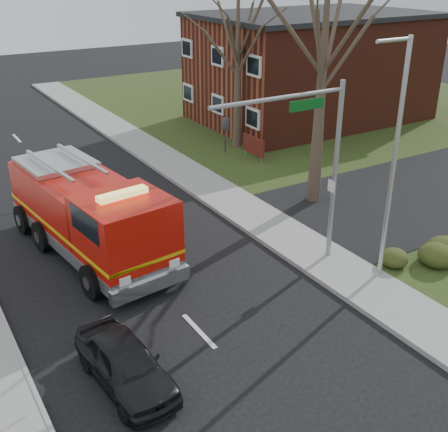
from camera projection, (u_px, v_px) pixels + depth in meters
ground at (199, 331)px, 17.34m from camera, size 120.00×120.00×0.00m
sidewalk_right at (349, 276)px, 20.25m from camera, size 2.40×80.00×0.15m
brick_building at (311, 67)px, 38.77m from camera, size 15.40×10.40×7.25m
health_center_sign at (253, 146)px, 31.64m from camera, size 0.12×2.00×1.40m
hedge_corner at (426, 255)px, 20.59m from camera, size 2.80×2.00×0.90m
bare_tree_near at (325, 40)px, 23.40m from camera, size 6.00×6.00×12.00m
bare_tree_far at (238, 37)px, 31.47m from camera, size 5.25×5.25×10.50m
traffic_signal_mast at (309, 146)px, 19.01m from camera, size 5.29×0.18×6.80m
streetlight_pole at (393, 157)px, 18.44m from camera, size 1.48×0.16×8.40m
fire_engine at (91, 217)px, 21.27m from camera, size 4.16×8.95×3.49m
parked_car_maroon at (125, 363)px, 14.96m from camera, size 1.87×4.03×1.34m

